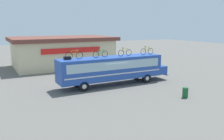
% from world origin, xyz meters
% --- Properties ---
extents(ground_plane, '(120.00, 120.00, 0.00)m').
position_xyz_m(ground_plane, '(0.00, 0.00, 0.00)').
color(ground_plane, '#605E59').
extents(bus, '(12.43, 2.37, 2.96)m').
position_xyz_m(bus, '(0.21, 0.00, 1.77)').
color(bus, '#23479E').
rests_on(bus, ground).
extents(luggage_bag_1, '(0.62, 0.40, 0.30)m').
position_xyz_m(luggage_bag_1, '(-4.59, 0.26, 3.11)').
color(luggage_bag_1, black).
rests_on(luggage_bag_1, bus).
extents(rooftop_bicycle_1, '(1.77, 0.44, 0.95)m').
position_xyz_m(rooftop_bicycle_1, '(-4.00, -0.03, 3.35)').
color(rooftop_bicycle_1, black).
rests_on(rooftop_bicycle_1, bus).
extents(rooftop_bicycle_2, '(1.66, 0.44, 0.87)m').
position_xyz_m(rooftop_bicycle_2, '(-1.19, 0.10, 3.32)').
color(rooftop_bicycle_2, black).
rests_on(rooftop_bicycle_2, bus).
extents(rooftop_bicycle_3, '(1.64, 0.44, 0.90)m').
position_xyz_m(rooftop_bicycle_3, '(1.56, -0.13, 3.33)').
color(rooftop_bicycle_3, black).
rests_on(rooftop_bicycle_3, bus).
extents(rooftop_bicycle_4, '(1.68, 0.44, 0.92)m').
position_xyz_m(rooftop_bicycle_4, '(4.32, -0.26, 3.34)').
color(rooftop_bicycle_4, black).
rests_on(rooftop_bicycle_4, bus).
extents(roadside_building, '(14.81, 9.36, 4.42)m').
position_xyz_m(roadside_building, '(-1.01, 13.73, 2.25)').
color(roadside_building, beige).
rests_on(roadside_building, ground).
extents(trash_bin, '(0.49, 0.49, 0.89)m').
position_xyz_m(trash_bin, '(3.50, -6.99, 0.44)').
color(trash_bin, '#1E592D').
rests_on(trash_bin, ground).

